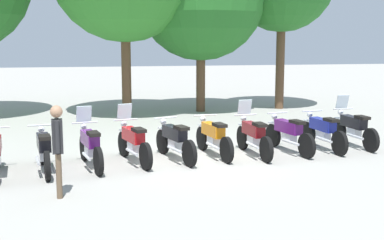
# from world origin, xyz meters

# --- Properties ---
(ground_plane) EXTENTS (80.00, 80.00, 0.00)m
(ground_plane) POSITION_xyz_m (0.00, 0.00, 0.00)
(ground_plane) COLOR #9E9B93
(motorcycle_1) EXTENTS (0.64, 2.18, 0.99)m
(motorcycle_1) POSITION_xyz_m (-3.58, -0.61, 0.50)
(motorcycle_1) COLOR black
(motorcycle_1) RESTS_ON ground_plane
(motorcycle_2) EXTENTS (0.73, 2.16, 1.37)m
(motorcycle_2) POSITION_xyz_m (-2.56, -0.38, 0.52)
(motorcycle_2) COLOR black
(motorcycle_2) RESTS_ON ground_plane
(motorcycle_3) EXTENTS (0.82, 2.13, 1.37)m
(motorcycle_3) POSITION_xyz_m (-1.54, -0.11, 0.52)
(motorcycle_3) COLOR black
(motorcycle_3) RESTS_ON ground_plane
(motorcycle_4) EXTENTS (0.83, 2.13, 0.99)m
(motorcycle_4) POSITION_xyz_m (-0.52, 0.01, 0.50)
(motorcycle_4) COLOR black
(motorcycle_4) RESTS_ON ground_plane
(motorcycle_5) EXTENTS (0.68, 2.17, 0.99)m
(motorcycle_5) POSITION_xyz_m (0.50, 0.24, 0.50)
(motorcycle_5) COLOR black
(motorcycle_5) RESTS_ON ground_plane
(motorcycle_6) EXTENTS (0.62, 2.19, 1.37)m
(motorcycle_6) POSITION_xyz_m (1.52, 0.14, 0.52)
(motorcycle_6) COLOR black
(motorcycle_6) RESTS_ON ground_plane
(motorcycle_7) EXTENTS (0.75, 2.15, 0.99)m
(motorcycle_7) POSITION_xyz_m (2.54, 0.33, 0.50)
(motorcycle_7) COLOR black
(motorcycle_7) RESTS_ON ground_plane
(motorcycle_8) EXTENTS (0.62, 2.18, 0.99)m
(motorcycle_8) POSITION_xyz_m (3.56, 0.48, 0.50)
(motorcycle_8) COLOR black
(motorcycle_8) RESTS_ON ground_plane
(motorcycle_9) EXTENTS (0.62, 2.19, 1.37)m
(motorcycle_9) POSITION_xyz_m (4.58, 0.75, 0.52)
(motorcycle_9) COLOR black
(motorcycle_9) RESTS_ON ground_plane
(person_0) EXTENTS (0.25, 0.41, 1.76)m
(person_0) POSITION_xyz_m (-3.11, -2.61, 1.04)
(person_0) COLOR brown
(person_0) RESTS_ON ground_plane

